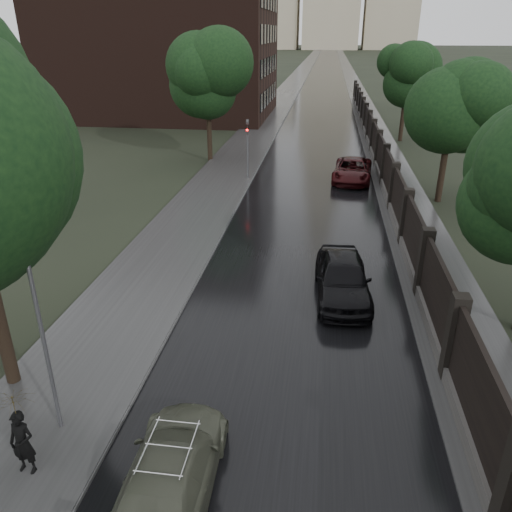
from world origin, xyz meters
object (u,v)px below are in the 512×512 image
object	(u,v)px
traffic_light	(248,144)
car_right_far	(352,170)
volga_sedan	(171,472)
tree_right_b	(451,115)
pedestrian_umbrella	(15,412)
tree_left_far	(208,90)
car_right_near	(343,278)
tree_right_c	(406,84)
lamp_post	(44,341)

from	to	relation	value
traffic_light	car_right_far	size ratio (longest dim) A/B	0.76
traffic_light	volga_sedan	size ratio (longest dim) A/B	0.87
tree_right_b	pedestrian_umbrella	size ratio (longest dim) A/B	2.80
tree_left_far	car_right_near	bearing A→B (deg)	-64.86
car_right_far	volga_sedan	bearing A→B (deg)	-95.02
tree_right_c	pedestrian_umbrella	distance (m)	42.05
car_right_near	traffic_light	bearing A→B (deg)	107.58
tree_right_c	volga_sedan	distance (m)	41.32
pedestrian_umbrella	traffic_light	bearing A→B (deg)	91.33
tree_left_far	traffic_light	bearing A→B (deg)	-53.53
tree_left_far	tree_right_c	distance (m)	18.45
volga_sedan	car_right_near	size ratio (longest dim) A/B	0.96
volga_sedan	car_right_near	bearing A→B (deg)	-113.10
tree_left_far	lamp_post	bearing A→B (deg)	-84.79
car_right_near	lamp_post	bearing A→B (deg)	-134.98
tree_left_far	volga_sedan	xyz separation A→B (m)	(5.91, -29.96, -4.57)
tree_right_c	traffic_light	bearing A→B (deg)	-128.18
tree_right_c	car_right_far	size ratio (longest dim) A/B	1.34
pedestrian_umbrella	car_right_near	bearing A→B (deg)	56.70
tree_right_c	lamp_post	distance (m)	40.67
tree_right_b	tree_left_far	bearing A→B (deg)	152.70
tree_right_b	volga_sedan	size ratio (longest dim) A/B	1.52
tree_left_far	tree_right_c	world-z (taller)	tree_left_far
car_right_near	car_right_far	distance (m)	16.38
lamp_post	traffic_light	distance (m)	23.52
car_right_far	pedestrian_umbrella	world-z (taller)	pedestrian_umbrella
tree_right_c	pedestrian_umbrella	world-z (taller)	tree_right_c
car_right_far	pedestrian_umbrella	bearing A→B (deg)	-102.07
tree_right_c	pedestrian_umbrella	bearing A→B (deg)	-107.97
tree_right_c	lamp_post	xyz separation A→B (m)	(-12.90, -38.50, -2.28)
volga_sedan	car_right_far	size ratio (longest dim) A/B	0.88
pedestrian_umbrella	lamp_post	bearing A→B (deg)	92.25
volga_sedan	lamp_post	bearing A→B (deg)	-25.20
lamp_post	traffic_light	xyz separation A→B (m)	(1.10, 23.49, -0.27)
tree_left_far	car_right_far	world-z (taller)	tree_left_far
tree_right_b	lamp_post	world-z (taller)	tree_right_b
traffic_light	tree_left_far	bearing A→B (deg)	126.47
traffic_light	volga_sedan	world-z (taller)	traffic_light
volga_sedan	traffic_light	bearing A→B (deg)	-86.31
tree_left_far	lamp_post	distance (m)	28.73
tree_left_far	traffic_light	distance (m)	6.84
tree_right_b	volga_sedan	xyz separation A→B (m)	(-9.59, -21.96, -4.28)
volga_sedan	pedestrian_umbrella	world-z (taller)	pedestrian_umbrella
traffic_light	pedestrian_umbrella	size ratio (longest dim) A/B	1.60
car_right_far	tree_right_b	bearing A→B (deg)	-32.43
car_right_far	pedestrian_umbrella	distance (m)	26.93
car_right_near	tree_left_far	bearing A→B (deg)	111.79
car_right_near	tree_right_b	bearing A→B (deg)	61.69
lamp_post	car_right_far	distance (m)	25.65
tree_left_far	tree_right_b	size ratio (longest dim) A/B	1.05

